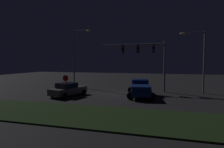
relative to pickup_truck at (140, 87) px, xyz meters
The scene contains 8 objects.
ground_plane 3.47m from the pickup_truck, 163.16° to the left, with size 80.00×80.00×0.00m, color black.
grass_median 9.35m from the pickup_truck, 110.03° to the right, with size 20.97×5.46×0.10m, color black.
pickup_truck is the anchor object (origin of this frame).
car_sedan 8.11m from the pickup_truck, 165.33° to the right, with size 3.28×4.73×1.51m.
traffic_signal_gantry 5.43m from the pickup_truck, 88.31° to the left, with size 8.32×0.56×6.50m.
street_lamp_left 12.52m from the pickup_truck, 151.94° to the left, with size 2.87×0.44×8.69m.
street_lamp_right 8.54m from the pickup_truck, 31.60° to the left, with size 2.97×0.44×7.55m.
stop_sign 9.09m from the pickup_truck, behind, with size 0.76×0.08×2.23m.
Camera 1 is at (5.85, -22.17, 3.89)m, focal length 30.64 mm.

